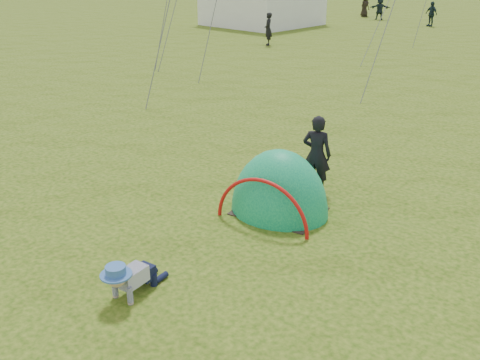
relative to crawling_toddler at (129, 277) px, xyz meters
The scene contains 9 objects.
ground 1.40m from the crawling_toddler, 31.05° to the left, with size 140.00×140.00×0.00m, color #1B3E07.
crawling_toddler is the anchor object (origin of this frame).
popup_tent 3.61m from the crawling_toddler, 88.92° to the left, with size 1.92×1.58×2.49m, color #027352.
standing_adult 4.88m from the crawling_toddler, 89.05° to the left, with size 0.60×0.39×1.63m, color black.
crowd_person_0 23.31m from the crawling_toddler, 121.81° to the left, with size 0.62×0.41×1.70m, color black.
crowd_person_5 37.45m from the crawling_toddler, 110.63° to the left, with size 1.49×0.47×1.60m, color #1A282F.
crowd_person_8 34.65m from the crawling_toddler, 104.51° to the left, with size 0.95×0.40×1.62m, color #1A2B33.
crowd_person_10 39.18m from the crawling_toddler, 112.53° to the left, with size 0.80×0.52×1.64m, color black.
crowd_person_14 31.66m from the crawling_toddler, 119.33° to the left, with size 0.97×0.40×1.65m, color black.
Camera 1 is at (4.18, -4.70, 4.57)m, focal length 40.00 mm.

